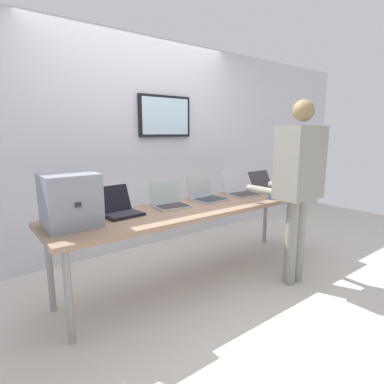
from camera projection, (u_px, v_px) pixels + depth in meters
ground at (198, 278)px, 3.09m from camera, size 8.00×8.00×0.04m
back_wall at (141, 145)px, 3.73m from camera, size 8.00×0.11×2.52m
workbench at (199, 210)px, 2.96m from camera, size 2.81×0.70×0.73m
equipment_box at (70, 200)px, 2.25m from camera, size 0.38×0.35×0.39m
laptop_station_0 at (119, 208)px, 2.61m from camera, size 0.33×0.34×0.23m
laptop_station_1 at (169, 201)px, 2.89m from camera, size 0.32×0.28×0.23m
laptop_station_2 at (206, 194)px, 3.18m from camera, size 0.34×0.34×0.28m
laptop_station_3 at (239, 189)px, 3.45m from camera, size 0.33×0.39×0.26m
laptop_station_4 at (266, 186)px, 3.73m from camera, size 0.33×0.33×0.22m
person at (298, 176)px, 2.80m from camera, size 0.44×0.58×1.70m
coffee_mug at (272, 195)px, 3.21m from camera, size 0.08×0.08×0.09m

